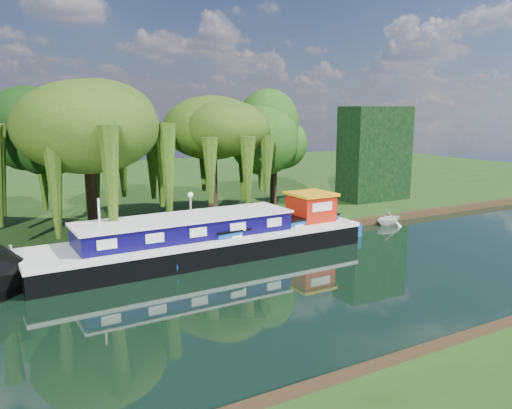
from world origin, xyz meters
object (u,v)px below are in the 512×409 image
narrowboat (276,237)px  white_cruiser (389,225)px  red_dinghy (99,281)px  dutch_barge (207,240)px

narrowboat → white_cruiser: (10.35, 1.32, -0.66)m
red_dinghy → narrowboat: bearing=-82.1°
narrowboat → red_dinghy: bearing=177.7°
dutch_barge → white_cruiser: 14.69m
dutch_barge → white_cruiser: bearing=2.5°
narrowboat → dutch_barge: bearing=168.7°
dutch_barge → red_dinghy: bearing=-170.8°
narrowboat → red_dinghy: narrowboat is taller
narrowboat → white_cruiser: size_ratio=5.43×
narrowboat → red_dinghy: (-10.47, -0.79, -0.66)m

